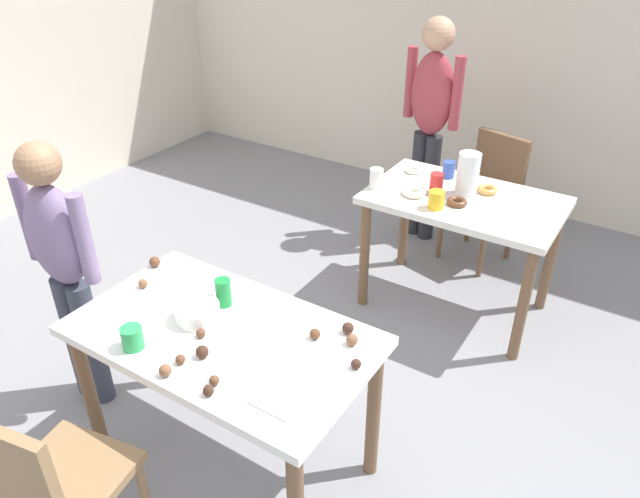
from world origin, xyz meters
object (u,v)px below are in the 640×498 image
person_girl_near (63,260)px  mixing_bowl (197,312)px  dining_table_far (463,216)px  pitcher_far (468,174)px  dining_table_near (224,353)px  chair_near_table (47,484)px  chair_far_table (488,191)px  person_adult_far (431,113)px  soda_can (223,292)px

person_girl_near → mixing_bowl: 0.75m
dining_table_far → pitcher_far: size_ratio=4.33×
dining_table_far → pitcher_far: bearing=110.5°
dining_table_near → person_girl_near: person_girl_near is taller
dining_table_near → dining_table_far: bearing=77.3°
chair_near_table → chair_far_table: bearing=80.8°
person_adult_far → soda_can: person_adult_far is taller
mixing_bowl → soda_can: bearing=79.0°
mixing_bowl → chair_far_table: bearing=79.3°
dining_table_near → mixing_bowl: mixing_bowl is taller
person_girl_near → mixing_bowl: person_girl_near is taller
chair_far_table → person_girl_near: size_ratio=0.63×
chair_far_table → mixing_bowl: (-0.44, -2.34, 0.29)m
dining_table_far → person_girl_near: bearing=-126.3°
chair_near_table → pitcher_far: 2.52m
dining_table_near → chair_far_table: chair_far_table is taller
person_girl_near → pitcher_far: (1.24, 1.75, 0.06)m
chair_far_table → mixing_bowl: chair_far_table is taller
chair_far_table → pitcher_far: bearing=-85.5°
dining_table_near → person_girl_near: bearing=-176.8°
chair_near_table → person_adult_far: size_ratio=0.55×
person_girl_near → soda_can: size_ratio=11.26×
soda_can → pitcher_far: bearing=73.2°
person_girl_near → dining_table_near: bearing=3.2°
person_adult_far → dining_table_near: bearing=-85.9°
dining_table_far → dining_table_near: bearing=-102.7°
dining_table_near → pitcher_far: (0.36, 1.70, 0.23)m
pitcher_far → dining_table_near: bearing=-101.9°
dining_table_near → person_adult_far: bearing=94.1°
soda_can → pitcher_far: size_ratio=0.49×
dining_table_far → chair_near_table: size_ratio=1.24×
chair_far_table → pitcher_far: (0.05, -0.66, 0.38)m
dining_table_near → chair_near_table: chair_near_table is taller
chair_near_table → soda_can: 0.93m
soda_can → pitcher_far: 1.63m
dining_table_far → person_girl_near: (-1.26, -1.71, 0.18)m
soda_can → pitcher_far: (0.47, 1.56, 0.06)m
person_adult_far → mixing_bowl: size_ratio=8.57×
dining_table_far → person_girl_near: size_ratio=0.78×
dining_table_near → person_girl_near: (-0.88, -0.05, 0.17)m
chair_far_table → person_adult_far: 0.66m
pitcher_far → person_adult_far: bearing=127.6°
person_girl_near → soda_can: (0.77, 0.20, -0.00)m
dining_table_far → pitcher_far: 0.24m
dining_table_near → person_adult_far: size_ratio=0.77×
dining_table_far → person_adult_far: 0.96m
chair_near_table → mixing_bowl: chair_near_table is taller
chair_far_table → soda_can: (-0.42, -2.21, 0.31)m
person_girl_near → person_adult_far: 2.55m
mixing_bowl → soda_can: size_ratio=1.50×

